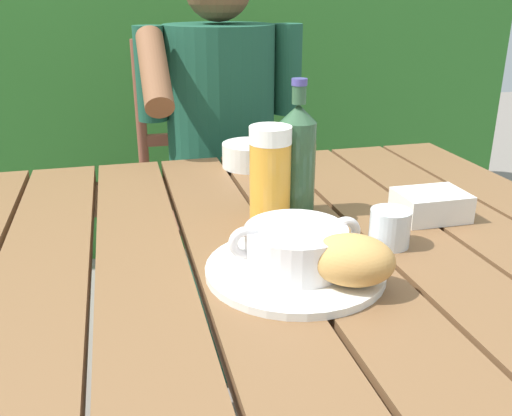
# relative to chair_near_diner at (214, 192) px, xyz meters

# --- Properties ---
(dining_table) EXTENTS (1.34, 1.00, 0.74)m
(dining_table) POSITION_rel_chair_near_diner_xyz_m (-0.13, -0.94, 0.17)
(dining_table) COLOR brown
(dining_table) RESTS_ON ground_plane
(chair_near_diner) EXTENTS (0.48, 0.45, 0.99)m
(chair_near_diner) POSITION_rel_chair_near_diner_xyz_m (0.00, 0.00, 0.00)
(chair_near_diner) COLOR brown
(chair_near_diner) RESTS_ON ground_plane
(person_eating) EXTENTS (0.48, 0.47, 1.26)m
(person_eating) POSITION_rel_chair_near_diner_xyz_m (-0.00, -0.20, 0.25)
(person_eating) COLOR #1A4B36
(person_eating) RESTS_ON ground_plane
(serving_plate) EXTENTS (0.27, 0.27, 0.01)m
(serving_plate) POSITION_rel_chair_near_diner_xyz_m (-0.06, -1.08, 0.26)
(serving_plate) COLOR white
(serving_plate) RESTS_ON dining_table
(soup_bowl) EXTENTS (0.20, 0.15, 0.07)m
(soup_bowl) POSITION_rel_chair_near_diner_xyz_m (-0.06, -1.08, 0.29)
(soup_bowl) COLOR white
(soup_bowl) RESTS_ON serving_plate
(bread_roll) EXTENTS (0.15, 0.13, 0.07)m
(bread_roll) POSITION_rel_chair_near_diner_xyz_m (-0.00, -1.15, 0.30)
(bread_roll) COLOR tan
(bread_roll) RESTS_ON serving_plate
(beer_glass) EXTENTS (0.07, 0.07, 0.18)m
(beer_glass) POSITION_rel_chair_near_diner_xyz_m (-0.05, -0.88, 0.34)
(beer_glass) COLOR gold
(beer_glass) RESTS_ON dining_table
(beer_bottle) EXTENTS (0.07, 0.07, 0.25)m
(beer_bottle) POSITION_rel_chair_near_diner_xyz_m (0.01, -0.85, 0.36)
(beer_bottle) COLOR #2E5235
(beer_bottle) RESTS_ON dining_table
(water_glass_small) EXTENTS (0.07, 0.07, 0.06)m
(water_glass_small) POSITION_rel_chair_near_diner_xyz_m (0.12, -1.03, 0.28)
(water_glass_small) COLOR silver
(water_glass_small) RESTS_ON dining_table
(butter_tub) EXTENTS (0.12, 0.10, 0.05)m
(butter_tub) POSITION_rel_chair_near_diner_xyz_m (0.25, -0.93, 0.28)
(butter_tub) COLOR white
(butter_tub) RESTS_ON dining_table
(table_knife) EXTENTS (0.16, 0.04, 0.01)m
(table_knife) POSITION_rel_chair_near_diner_xyz_m (0.06, -1.01, 0.25)
(table_knife) COLOR silver
(table_knife) RESTS_ON dining_table
(diner_bowl) EXTENTS (0.13, 0.13, 0.06)m
(diner_bowl) POSITION_rel_chair_near_diner_xyz_m (-0.00, -0.54, 0.28)
(diner_bowl) COLOR white
(diner_bowl) RESTS_ON dining_table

